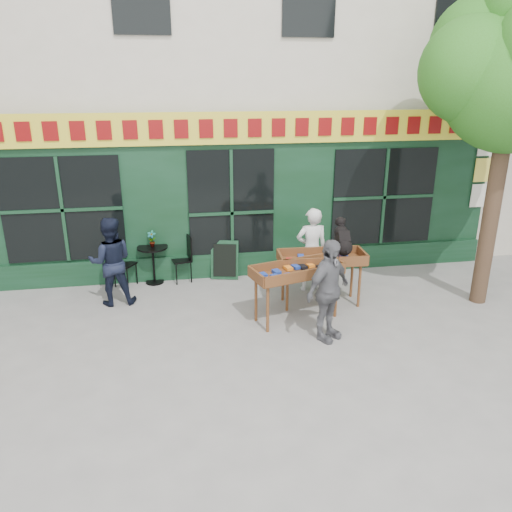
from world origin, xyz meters
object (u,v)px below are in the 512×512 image
(dog, at_px, (343,236))
(woman, at_px, (312,250))
(bistro_table, at_px, (153,257))
(man_left, at_px, (111,262))
(book_cart_center, at_px, (322,261))
(book_cart_right, at_px, (297,274))
(man_right, at_px, (328,291))

(dog, height_order, woman, woman)
(bistro_table, distance_m, man_left, 1.13)
(book_cart_center, bearing_deg, bistro_table, 155.99)
(woman, distance_m, man_left, 3.69)
(woman, xyz_separation_m, book_cart_right, (-0.58, -1.18, 0.01))
(book_cart_right, bearing_deg, dog, 11.57)
(man_right, bearing_deg, dog, 27.23)
(woman, xyz_separation_m, man_left, (-3.69, 0.01, -0.01))
(dog, bearing_deg, bistro_table, 157.74)
(woman, relative_size, man_right, 1.00)
(man_right, height_order, man_left, man_right)
(dog, xyz_separation_m, bistro_table, (-3.34, 1.56, -0.75))
(book_cart_center, distance_m, man_right, 1.31)
(dog, relative_size, bistro_table, 0.79)
(man_right, bearing_deg, man_left, 115.00)
(book_cart_right, bearing_deg, woman, 48.17)
(woman, height_order, man_left, woman)
(dog, xyz_separation_m, man_left, (-4.04, 0.71, -0.48))
(dog, distance_m, bistro_table, 3.76)
(book_cart_right, relative_size, man_right, 0.99)
(book_cart_center, height_order, woman, woman)
(book_cart_right, height_order, man_left, man_left)
(bistro_table, relative_size, man_left, 0.47)
(book_cart_center, xyz_separation_m, woman, (0.00, 0.65, -0.01))
(dog, bearing_deg, book_cart_center, 174.62)
(book_cart_center, relative_size, book_cart_right, 0.95)
(dog, xyz_separation_m, man_right, (-0.63, -1.23, -0.47))
(dog, bearing_deg, man_right, -114.57)
(book_cart_center, relative_size, man_left, 0.95)
(book_cart_center, distance_m, woman, 0.65)
(woman, xyz_separation_m, man_right, (-0.28, -1.93, 0.00))
(book_cart_center, height_order, man_right, man_right)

